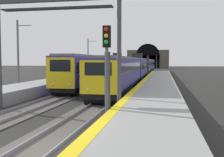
{
  "coord_description": "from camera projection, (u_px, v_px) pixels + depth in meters",
  "views": [
    {
      "loc": [
        -9.25,
        -4.62,
        3.4
      ],
      "look_at": [
        15.05,
        0.01,
        1.77
      ],
      "focal_mm": 43.52,
      "sensor_mm": 36.0,
      "label": 1
    }
  ],
  "objects": [
    {
      "name": "ground_plane",
      "position": [
        37.0,
        152.0,
        10.15
      ],
      "size": [
        320.0,
        320.0,
        0.0
      ],
      "primitive_type": "plane",
      "color": "black"
    },
    {
      "name": "catenary_mast_near",
      "position": [
        88.0,
        57.0,
        56.47
      ],
      "size": [
        0.22,
        2.12,
        8.02
      ],
      "color": "#595B60",
      "rests_on": "ground_plane"
    },
    {
      "name": "train_adjacent_platform",
      "position": [
        107.0,
        67.0,
        44.73
      ],
      "size": [
        41.82,
        3.2,
        4.94
      ],
      "rotation": [
        0.0,
        0.0,
        3.16
      ],
      "color": "navy",
      "rests_on": "ground_plane"
    },
    {
      "name": "railway_signal_near",
      "position": [
        107.0,
        67.0,
        13.17
      ],
      "size": [
        0.39,
        0.38,
        5.08
      ],
      "rotation": [
        0.0,
        0.0,
        3.14
      ],
      "color": "#4C4C54",
      "rests_on": "ground_plane"
    },
    {
      "name": "tunnel_portal",
      "position": [
        148.0,
        59.0,
        120.18
      ],
      "size": [
        2.32,
        18.35,
        10.81
      ],
      "color": "#51473D",
      "rests_on": "ground_plane"
    },
    {
      "name": "railway_signal_far",
      "position": [
        156.0,
        61.0,
        101.49
      ],
      "size": [
        0.39,
        0.38,
        5.46
      ],
      "rotation": [
        0.0,
        0.0,
        3.14
      ],
      "color": "#38383D",
      "rests_on": "ground_plane"
    },
    {
      "name": "railway_signal_mid",
      "position": [
        148.0,
        65.0,
        47.0
      ],
      "size": [
        0.39,
        0.38,
        4.29
      ],
      "rotation": [
        0.0,
        0.0,
        3.14
      ],
      "color": "#38383D",
      "rests_on": "ground_plane"
    },
    {
      "name": "catenary_mast_far",
      "position": [
        18.0,
        55.0,
        29.36
      ],
      "size": [
        0.22,
        1.72,
        7.76
      ],
      "color": "#595B60",
      "rests_on": "ground_plane"
    },
    {
      "name": "track_main_line",
      "position": [
        37.0,
        150.0,
        10.15
      ],
      "size": [
        160.0,
        2.93,
        0.21
      ],
      "color": "#4C4742",
      "rests_on": "ground_plane"
    },
    {
      "name": "overhead_signal_gantry",
      "position": [
        56.0,
        26.0,
        17.71
      ],
      "size": [
        0.7,
        8.63,
        7.59
      ],
      "color": "#3F3F47",
      "rests_on": "ground_plane"
    },
    {
      "name": "platform_right",
      "position": [
        143.0,
        144.0,
        9.38
      ],
      "size": [
        112.0,
        3.8,
        1.04
      ],
      "primitive_type": "cube",
      "color": "gray",
      "rests_on": "ground_plane"
    },
    {
      "name": "train_main_approaching",
      "position": [
        141.0,
        66.0,
        57.37
      ],
      "size": [
        78.09,
        2.92,
        4.69
      ],
      "rotation": [
        0.0,
        0.0,
        3.14
      ],
      "color": "navy",
      "rests_on": "ground_plane"
    },
    {
      "name": "platform_right_edge_strip",
      "position": [
        97.0,
        127.0,
        9.65
      ],
      "size": [
        112.0,
        0.5,
        0.01
      ],
      "primitive_type": "cube",
      "color": "yellow",
      "rests_on": "platform_right"
    }
  ]
}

